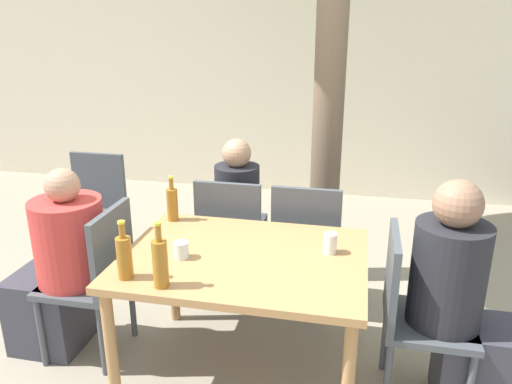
% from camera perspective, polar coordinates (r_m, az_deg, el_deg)
% --- Properties ---
extents(ground_plane, '(30.00, 30.00, 0.00)m').
position_cam_1_polar(ground_plane, '(3.03, -1.27, -19.76)').
color(ground_plane, gray).
extents(cafe_building_wall, '(10.00, 0.08, 2.80)m').
position_cam_1_polar(cafe_building_wall, '(5.60, 6.55, 13.79)').
color(cafe_building_wall, beige).
rests_on(cafe_building_wall, ground_plane).
extents(dining_table_front, '(1.27, 0.97, 0.73)m').
position_cam_1_polar(dining_table_front, '(2.67, -1.37, -8.81)').
color(dining_table_front, '#B27F4C').
rests_on(dining_table_front, ground_plane).
extents(patio_chair_0, '(0.44, 0.44, 0.92)m').
position_cam_1_polar(patio_chair_0, '(3.03, -17.74, -8.84)').
color(patio_chair_0, '#474C51').
rests_on(patio_chair_0, ground_plane).
extents(patio_chair_1, '(0.44, 0.44, 0.92)m').
position_cam_1_polar(patio_chair_1, '(2.69, 17.42, -12.55)').
color(patio_chair_1, '#474C51').
rests_on(patio_chair_1, ground_plane).
extents(patio_chair_2, '(0.44, 0.44, 0.92)m').
position_cam_1_polar(patio_chair_2, '(3.41, -2.73, -4.71)').
color(patio_chair_2, '#474C51').
rests_on(patio_chair_2, ground_plane).
extents(patio_chair_3, '(0.44, 0.44, 0.92)m').
position_cam_1_polar(patio_chair_3, '(3.32, 5.83, -5.44)').
color(patio_chair_3, '#474C51').
rests_on(patio_chair_3, ground_plane).
extents(patio_chair_4, '(0.44, 0.44, 0.92)m').
position_cam_1_polar(patio_chair_4, '(4.10, -18.04, -1.51)').
color(patio_chair_4, '#474C51').
rests_on(patio_chair_4, ground_plane).
extents(person_seated_0, '(0.60, 0.40, 1.14)m').
position_cam_1_polar(person_seated_0, '(3.16, -21.50, -8.37)').
color(person_seated_0, '#383842').
rests_on(person_seated_0, ground_plane).
extents(person_seated_1, '(0.58, 0.36, 1.22)m').
position_cam_1_polar(person_seated_1, '(2.72, 22.48, -12.34)').
color(person_seated_1, '#383842').
rests_on(person_seated_1, ground_plane).
extents(person_seated_2, '(0.31, 0.56, 1.15)m').
position_cam_1_polar(person_seated_2, '(3.64, -1.74, -3.52)').
color(person_seated_2, '#383842').
rests_on(person_seated_2, ground_plane).
extents(amber_bottle_0, '(0.07, 0.07, 0.29)m').
position_cam_1_polar(amber_bottle_0, '(2.45, -14.82, -7.10)').
color(amber_bottle_0, '#9E661E').
rests_on(amber_bottle_0, dining_table_front).
extents(amber_bottle_1, '(0.07, 0.07, 0.28)m').
position_cam_1_polar(amber_bottle_1, '(3.08, -9.54, -1.29)').
color(amber_bottle_1, '#9E661E').
rests_on(amber_bottle_1, dining_table_front).
extents(amber_bottle_2, '(0.07, 0.07, 0.32)m').
position_cam_1_polar(amber_bottle_2, '(2.33, -10.89, -7.86)').
color(amber_bottle_2, '#9E661E').
rests_on(amber_bottle_2, dining_table_front).
extents(drinking_glass_0, '(0.08, 0.08, 0.09)m').
position_cam_1_polar(drinking_glass_0, '(2.62, -8.53, -6.57)').
color(drinking_glass_0, silver).
rests_on(drinking_glass_0, dining_table_front).
extents(drinking_glass_1, '(0.07, 0.07, 0.11)m').
position_cam_1_polar(drinking_glass_1, '(2.67, 8.47, -5.82)').
color(drinking_glass_1, silver).
rests_on(drinking_glass_1, dining_table_front).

